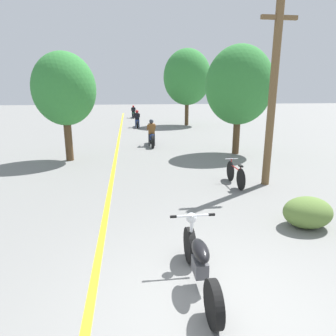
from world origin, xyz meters
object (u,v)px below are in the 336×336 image
at_px(utility_pole, 273,94).
at_px(bicycle_parked, 235,174).
at_px(roadside_tree_right_far, 187,77).
at_px(motorcycle_foreground, 199,262).
at_px(motorcycle_rider_lead, 152,136).
at_px(motorcycle_rider_far, 133,113).
at_px(roadside_tree_right_near, 239,86).
at_px(roadside_tree_left, 64,90).
at_px(motorcycle_rider_mid, 137,121).

height_order(utility_pole, bicycle_parked, utility_pole).
bearing_deg(utility_pole, roadside_tree_right_far, 87.95).
bearing_deg(bicycle_parked, motorcycle_foreground, -115.63).
height_order(utility_pole, motorcycle_rider_lead, utility_pole).
relative_size(utility_pole, motorcycle_rider_far, 2.91).
xyz_separation_m(utility_pole, roadside_tree_right_near, (0.71, 4.80, 0.29)).
bearing_deg(bicycle_parked, roadside_tree_right_near, 70.10).
relative_size(motorcycle_rider_lead, bicycle_parked, 1.29).
distance_m(roadside_tree_left, motorcycle_rider_mid, 12.19).
xyz_separation_m(motorcycle_foreground, bicycle_parked, (2.35, 4.89, -0.06)).
height_order(motorcycle_foreground, bicycle_parked, motorcycle_foreground).
height_order(motorcycle_rider_mid, motorcycle_rider_far, motorcycle_rider_mid).
height_order(roadside_tree_right_near, bicycle_parked, roadside_tree_right_near).
distance_m(roadside_tree_left, motorcycle_rider_lead, 5.49).
height_order(roadside_tree_right_near, motorcycle_foreground, roadside_tree_right_near).
relative_size(roadside_tree_left, motorcycle_rider_far, 2.34).
relative_size(utility_pole, roadside_tree_right_near, 1.13).
height_order(roadside_tree_left, motorcycle_rider_lead, roadside_tree_left).
bearing_deg(motorcycle_rider_far, roadside_tree_right_near, -76.91).
distance_m(roadside_tree_right_near, motorcycle_foreground, 10.86).
relative_size(roadside_tree_right_near, motorcycle_rider_mid, 2.50).
bearing_deg(motorcycle_foreground, roadside_tree_right_near, 67.15).
xyz_separation_m(motorcycle_rider_lead, motorcycle_rider_far, (-0.66, 16.85, -0.04)).
distance_m(utility_pole, motorcycle_rider_mid, 16.43).
distance_m(roadside_tree_right_near, bicycle_parked, 5.82).
height_order(roadside_tree_right_near, motorcycle_rider_mid, roadside_tree_right_near).
distance_m(motorcycle_rider_mid, bicycle_parked, 16.05).
distance_m(roadside_tree_right_near, motorcycle_rider_far, 20.18).
relative_size(motorcycle_rider_mid, motorcycle_rider_far, 1.03).
bearing_deg(motorcycle_rider_lead, motorcycle_rider_far, 92.26).
height_order(roadside_tree_left, motorcycle_rider_mid, roadside_tree_left).
bearing_deg(roadside_tree_right_near, roadside_tree_left, -176.82).
bearing_deg(motorcycle_rider_mid, bicycle_parked, -80.46).
bearing_deg(motorcycle_foreground, motorcycle_rider_lead, 89.00).
distance_m(roadside_tree_right_far, motorcycle_foreground, 22.29).
bearing_deg(motorcycle_rider_mid, motorcycle_foreground, -89.13).
relative_size(utility_pole, motorcycle_foreground, 2.58).
height_order(roadside_tree_right_far, motorcycle_rider_mid, roadside_tree_right_far).
distance_m(utility_pole, bicycle_parked, 2.73).
height_order(motorcycle_rider_mid, bicycle_parked, motorcycle_rider_mid).
distance_m(motorcycle_foreground, bicycle_parked, 5.42).
height_order(roadside_tree_left, motorcycle_foreground, roadside_tree_left).
bearing_deg(motorcycle_rider_far, motorcycle_rider_lead, -87.74).
bearing_deg(utility_pole, roadside_tree_right_near, 81.63).
relative_size(utility_pole, motorcycle_rider_mid, 2.81).
distance_m(roadside_tree_right_far, roadside_tree_left, 14.56).
relative_size(roadside_tree_right_near, roadside_tree_left, 1.10).
distance_m(utility_pole, roadside_tree_left, 8.25).
xyz_separation_m(utility_pole, roadside_tree_left, (-6.99, 4.37, 0.11)).
distance_m(motorcycle_rider_lead, motorcycle_rider_mid, 8.42).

